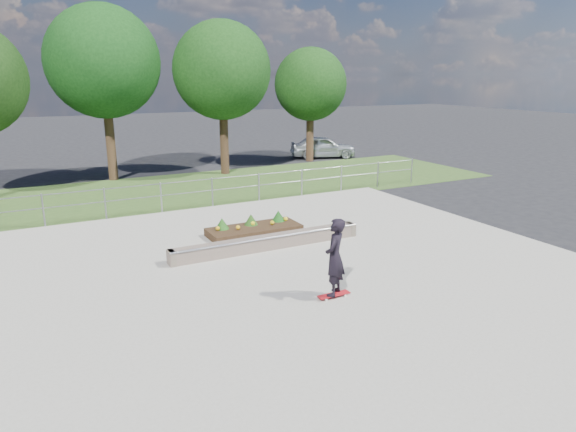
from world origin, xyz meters
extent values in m
plane|color=black|center=(0.00, 0.00, 0.00)|extent=(120.00, 120.00, 0.00)
cube|color=#2F491D|center=(0.00, 11.00, 0.01)|extent=(30.00, 8.00, 0.02)
cube|color=gray|center=(0.00, 0.00, 0.03)|extent=(15.00, 15.00, 0.06)
cylinder|color=gray|center=(-6.00, 7.50, 0.60)|extent=(0.06, 0.06, 1.20)
cylinder|color=gray|center=(-4.00, 7.50, 0.60)|extent=(0.06, 0.06, 1.20)
cylinder|color=#95979D|center=(-2.00, 7.50, 0.60)|extent=(0.06, 0.06, 1.20)
cylinder|color=gray|center=(0.00, 7.50, 0.60)|extent=(0.06, 0.06, 1.20)
cylinder|color=gray|center=(2.00, 7.50, 0.60)|extent=(0.06, 0.06, 1.20)
cylinder|color=gray|center=(4.00, 7.50, 0.60)|extent=(0.06, 0.06, 1.20)
cylinder|color=gray|center=(6.00, 7.50, 0.60)|extent=(0.06, 0.06, 1.20)
cylinder|color=gray|center=(8.00, 7.50, 0.60)|extent=(0.06, 0.06, 1.20)
cylinder|color=#9A9CA2|center=(10.00, 7.50, 0.60)|extent=(0.06, 0.06, 1.20)
cylinder|color=gray|center=(0.00, 7.50, 1.15)|extent=(20.00, 0.04, 0.04)
cylinder|color=gray|center=(0.00, 7.50, 0.70)|extent=(20.00, 0.04, 0.04)
cylinder|color=#352115|center=(-2.50, 15.00, 1.69)|extent=(0.44, 0.44, 3.38)
sphere|color=black|center=(-2.50, 15.00, 5.62)|extent=(5.25, 5.25, 5.25)
cylinder|color=#301E13|center=(3.00, 14.00, 1.57)|extent=(0.44, 0.44, 3.15)
sphere|color=black|center=(3.00, 14.00, 5.25)|extent=(4.90, 4.90, 4.90)
cylinder|color=#372216|center=(9.00, 15.50, 1.35)|extent=(0.44, 0.44, 2.70)
sphere|color=black|center=(9.00, 15.50, 4.50)|extent=(4.20, 4.20, 4.20)
cube|color=brown|center=(-0.26, 1.87, 0.26)|extent=(6.00, 0.40, 0.40)
cylinder|color=#9B9DA3|center=(-0.26, 1.67, 0.46)|extent=(6.00, 0.06, 0.06)
cube|color=brown|center=(-3.16, 1.87, 0.26)|extent=(0.15, 0.42, 0.40)
cube|color=brown|center=(2.64, 1.87, 0.26)|extent=(0.15, 0.42, 0.40)
cube|color=black|center=(-0.04, 3.40, 0.18)|extent=(3.00, 1.20, 0.25)
sphere|color=gold|center=(-1.24, 3.50, 0.39)|extent=(0.14, 0.14, 0.14)
sphere|color=gold|center=(-0.64, 3.30, 0.39)|extent=(0.14, 0.14, 0.14)
sphere|color=yellow|center=(-0.04, 3.50, 0.39)|extent=(0.14, 0.14, 0.14)
sphere|color=gold|center=(0.56, 3.30, 0.39)|extent=(0.14, 0.14, 0.14)
sphere|color=yellow|center=(1.16, 3.50, 0.39)|extent=(0.14, 0.14, 0.14)
cone|color=#1A4914|center=(-1.04, 3.65, 0.49)|extent=(0.44, 0.44, 0.36)
cone|color=#1C4112|center=(-0.04, 3.65, 0.49)|extent=(0.44, 0.44, 0.36)
cone|color=#134514|center=(0.96, 3.65, 0.49)|extent=(0.44, 0.44, 0.36)
cylinder|color=silver|center=(-0.66, -2.03, 0.09)|extent=(0.05, 0.03, 0.05)
cylinder|color=white|center=(-0.66, -1.85, 0.09)|extent=(0.05, 0.03, 0.05)
cylinder|color=white|center=(-0.14, -2.03, 0.09)|extent=(0.05, 0.03, 0.05)
cylinder|color=silver|center=(-0.14, -1.85, 0.09)|extent=(0.05, 0.03, 0.05)
cylinder|color=#9C9CA1|center=(-0.66, -1.94, 0.11)|extent=(0.02, 0.18, 0.02)
cylinder|color=#9C9CA1|center=(-0.14, -1.94, 0.11)|extent=(0.02, 0.18, 0.02)
cube|color=#A8141A|center=(-0.40, -1.94, 0.13)|extent=(0.80, 0.21, 0.02)
imported|color=black|center=(-0.40, -1.94, 1.05)|extent=(0.79, 0.77, 1.82)
imported|color=#ABB1B5|center=(10.38, 16.25, 0.69)|extent=(4.35, 2.89, 1.38)
camera|label=1|loc=(-6.42, -11.17, 5.05)|focal=32.00mm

